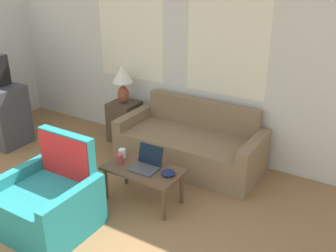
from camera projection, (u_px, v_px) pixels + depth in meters
wall_back at (182, 58)px, 5.33m from camera, size 6.95×0.06×2.60m
couch at (191, 146)px, 5.20m from camera, size 1.89×0.84×0.82m
armchair at (50, 202)px, 3.97m from camera, size 0.88×0.81×0.94m
side_table at (125, 121)px, 5.87m from camera, size 0.40×0.40×0.60m
table_lamp at (122, 79)px, 5.61m from camera, size 0.30×0.30×0.57m
coffee_table at (143, 173)px, 4.36m from camera, size 0.88×0.47×0.42m
laptop at (146, 164)px, 4.32m from camera, size 0.30×0.29×0.24m
cup_navy at (120, 159)px, 4.43m from camera, size 0.08×0.08×0.10m
cup_yellow at (122, 153)px, 4.54m from camera, size 0.08×0.08×0.11m
snack_bowl at (168, 173)px, 4.19m from camera, size 0.15×0.15×0.05m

